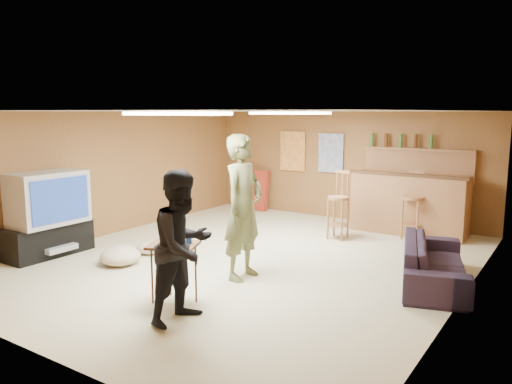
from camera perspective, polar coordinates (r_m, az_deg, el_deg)
The scene contains 32 objects.
ground at distance 7.54m, azimuth -0.84°, elevation -7.73°, with size 7.00×7.00×0.00m, color #BAB28E.
ceiling at distance 7.22m, azimuth -0.89°, elevation 9.24°, with size 6.00×7.00×0.02m, color silver.
wall_back at distance 10.36m, azimuth 10.12°, elevation 2.97°, with size 6.00×0.02×2.20m, color brown.
wall_front at distance 4.88m, azimuth -24.78°, elevation -4.61°, with size 6.00×0.02×2.20m, color brown.
wall_left at distance 9.31m, azimuth -16.32°, elevation 2.06°, with size 0.02×7.00×2.20m, color brown.
wall_right at distance 6.15m, azimuth 22.91°, elevation -1.77°, with size 0.02×7.00×2.20m, color brown.
tv_stand at distance 8.35m, azimuth -22.68°, elevation -5.00°, with size 0.55×1.30×0.50m, color black.
dvd_box at distance 8.20m, azimuth -21.77°, elevation -5.92°, with size 0.35×0.50×0.08m, color #B2B2B7.
tv_body at distance 8.17m, azimuth -22.68°, elevation -0.65°, with size 0.60×1.10×0.80m, color #B2B2B7.
tv_screen at distance 7.91m, azimuth -21.42°, elevation -0.87°, with size 0.02×0.95×0.65m, color navy.
bar_counter at distance 9.42m, azimuth 17.08°, elevation -1.28°, with size 2.00×0.60×1.10m, color brown.
bar_lip at distance 9.10m, azimuth 16.80°, elevation 1.88°, with size 2.10×0.12×0.05m, color #3D2413.
bar_shelf at distance 9.73m, azimuth 18.10°, elevation 4.64°, with size 2.00×0.18×0.05m, color brown.
bar_backing at distance 9.78m, azimuth 18.05°, elevation 2.89°, with size 2.00×0.14×0.60m, color brown.
poster_left at distance 10.83m, azimuth 4.22°, elevation 4.68°, with size 0.60×0.03×0.85m, color #BF3F26.
poster_right at distance 10.42m, azimuth 8.55°, elevation 4.42°, with size 0.55×0.03×0.80m, color #334C99.
folding_chair_stack at distance 11.21m, azimuth 0.19°, elevation 0.22°, with size 0.50×0.14×0.90m, color maroon.
ceiling_panel_front at distance 6.04m, azimuth -9.03°, elevation 8.86°, with size 1.20×0.60×0.04m, color white.
ceiling_panel_back at distance 8.24m, azimuth 3.88°, elevation 8.99°, with size 1.20×0.60×0.04m, color white.
person_olive at distance 6.53m, azimuth -1.47°, elevation -1.75°, with size 0.70×0.46×1.91m, color brown.
person_black at distance 5.26m, azimuth -8.32°, elevation -6.19°, with size 0.78×0.61×1.61m, color black.
sofa at distance 6.86m, azimuth 19.72°, elevation -7.53°, with size 1.93×0.76×0.56m, color black.
tray_table at distance 5.89m, azimuth -9.36°, elevation -9.17°, with size 0.54×0.43×0.70m, color #3D2413.
cup_red_near at distance 5.86m, azimuth -9.87°, elevation -5.12°, with size 0.08×0.08×0.11m, color red.
cup_red_far at distance 5.70m, azimuth -9.43°, elevation -5.57°, with size 0.07×0.07×0.10m, color red.
cup_blue at distance 5.77m, azimuth -7.70°, elevation -5.35°, with size 0.07×0.07×0.10m, color #16419B.
bar_stool_left at distance 8.75m, azimuth 9.37°, elevation -1.86°, with size 0.34×0.34×1.08m, color brown, non-canonical shape.
bar_stool_right at distance 9.03m, azimuth 17.47°, elevation -1.10°, with size 0.41×0.41×1.30m, color brown, non-canonical shape.
cushion_near_tv at distance 7.53m, azimuth -15.25°, elevation -7.06°, with size 0.58×0.58×0.26m, color tan.
cushion_mid at distance 8.00m, azimuth -12.09°, elevation -6.28°, with size 0.40×0.40×0.18m, color tan.
cushion_far at distance 7.75m, azimuth -15.19°, elevation -6.73°, with size 0.49×0.49×0.22m, color tan.
bottle_row at distance 9.80m, azimuth 16.19°, elevation 5.66°, with size 1.20×0.08×0.26m, color #3F7233, non-canonical shape.
Camera 1 is at (4.06, -5.96, 2.19)m, focal length 35.00 mm.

